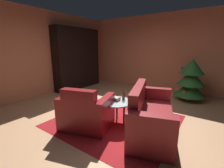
{
  "coord_description": "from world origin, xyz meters",
  "views": [
    {
      "loc": [
        1.9,
        -2.78,
        1.59
      ],
      "look_at": [
        -0.12,
        0.12,
        0.74
      ],
      "focal_mm": 24.71,
      "sensor_mm": 36.0,
      "label": 1
    }
  ],
  "objects_px": {
    "bookshelf_unit": "(81,59)",
    "armchair_red": "(86,113)",
    "couch_red": "(150,116)",
    "coffee_table": "(116,103)",
    "book_stack_on_table": "(115,99)",
    "decorated_tree": "(191,79)",
    "bottle_on_table": "(124,96)"
  },
  "relations": [
    {
      "from": "couch_red",
      "to": "bottle_on_table",
      "type": "height_order",
      "value": "couch_red"
    },
    {
      "from": "armchair_red",
      "to": "bottle_on_table",
      "type": "height_order",
      "value": "armchair_red"
    },
    {
      "from": "bookshelf_unit",
      "to": "armchair_red",
      "type": "height_order",
      "value": "bookshelf_unit"
    },
    {
      "from": "couch_red",
      "to": "book_stack_on_table",
      "type": "distance_m",
      "value": 0.8
    },
    {
      "from": "bottle_on_table",
      "to": "decorated_tree",
      "type": "bearing_deg",
      "value": 67.15
    },
    {
      "from": "bookshelf_unit",
      "to": "coffee_table",
      "type": "relative_size",
      "value": 3.34
    },
    {
      "from": "couch_red",
      "to": "coffee_table",
      "type": "relative_size",
      "value": 2.68
    },
    {
      "from": "coffee_table",
      "to": "book_stack_on_table",
      "type": "distance_m",
      "value": 0.1
    },
    {
      "from": "coffee_table",
      "to": "book_stack_on_table",
      "type": "xyz_separation_m",
      "value": [
        -0.05,
        0.04,
        0.08
      ]
    },
    {
      "from": "book_stack_on_table",
      "to": "decorated_tree",
      "type": "height_order",
      "value": "decorated_tree"
    },
    {
      "from": "armchair_red",
      "to": "decorated_tree",
      "type": "relative_size",
      "value": 0.9
    },
    {
      "from": "decorated_tree",
      "to": "book_stack_on_table",
      "type": "bearing_deg",
      "value": -114.21
    },
    {
      "from": "armchair_red",
      "to": "coffee_table",
      "type": "bearing_deg",
      "value": 53.52
    },
    {
      "from": "bookshelf_unit",
      "to": "couch_red",
      "type": "relative_size",
      "value": 1.25
    },
    {
      "from": "couch_red",
      "to": "armchair_red",
      "type": "bearing_deg",
      "value": -151.84
    },
    {
      "from": "bookshelf_unit",
      "to": "decorated_tree",
      "type": "xyz_separation_m",
      "value": [
        3.91,
        0.69,
        -0.48
      ]
    },
    {
      "from": "armchair_red",
      "to": "coffee_table",
      "type": "relative_size",
      "value": 1.65
    },
    {
      "from": "bottle_on_table",
      "to": "book_stack_on_table",
      "type": "bearing_deg",
      "value": -133.55
    },
    {
      "from": "armchair_red",
      "to": "decorated_tree",
      "type": "height_order",
      "value": "decorated_tree"
    },
    {
      "from": "bookshelf_unit",
      "to": "coffee_table",
      "type": "distance_m",
      "value": 3.44
    },
    {
      "from": "bookshelf_unit",
      "to": "bottle_on_table",
      "type": "bearing_deg",
      "value": -28.66
    },
    {
      "from": "bookshelf_unit",
      "to": "coffee_table",
      "type": "height_order",
      "value": "bookshelf_unit"
    },
    {
      "from": "armchair_red",
      "to": "coffee_table",
      "type": "distance_m",
      "value": 0.65
    },
    {
      "from": "bookshelf_unit",
      "to": "couch_red",
      "type": "xyz_separation_m",
      "value": [
        3.59,
        -1.7,
        -0.82
      ]
    },
    {
      "from": "armchair_red",
      "to": "bottle_on_table",
      "type": "relative_size",
      "value": 4.84
    },
    {
      "from": "bookshelf_unit",
      "to": "armchair_red",
      "type": "distance_m",
      "value": 3.47
    },
    {
      "from": "book_stack_on_table",
      "to": "bottle_on_table",
      "type": "relative_size",
      "value": 0.84
    },
    {
      "from": "bookshelf_unit",
      "to": "decorated_tree",
      "type": "relative_size",
      "value": 1.82
    },
    {
      "from": "bookshelf_unit",
      "to": "book_stack_on_table",
      "type": "xyz_separation_m",
      "value": [
        2.81,
        -1.73,
        -0.62
      ]
    },
    {
      "from": "coffee_table",
      "to": "armchair_red",
      "type": "bearing_deg",
      "value": -126.48
    },
    {
      "from": "book_stack_on_table",
      "to": "decorated_tree",
      "type": "xyz_separation_m",
      "value": [
        1.09,
        2.43,
        0.14
      ]
    },
    {
      "from": "couch_red",
      "to": "coffee_table",
      "type": "bearing_deg",
      "value": -173.81
    }
  ]
}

